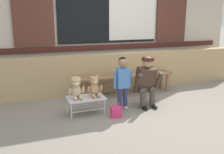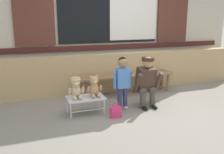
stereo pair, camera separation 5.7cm
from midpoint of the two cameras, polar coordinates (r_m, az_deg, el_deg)
ground_plane at (r=4.56m, az=7.62°, el=-7.69°), size 60.00×60.00×0.00m
brick_low_wall at (r=5.69m, az=1.16°, el=1.15°), size 6.55×0.25×0.85m
shop_facade at (r=6.05m, az=-0.55°, el=15.25°), size 6.68×0.26×3.65m
wooden_bench_long at (r=5.41m, az=3.54°, el=-0.09°), size 2.10×0.40×0.44m
small_display_bench at (r=4.35m, az=-5.65°, el=-4.95°), size 0.64×0.36×0.30m
teddy_bear_with_hat at (r=4.26m, az=-7.81°, el=-2.52°), size 0.28×0.27×0.36m
teddy_bear_plain at (r=4.34m, az=-3.67°, el=-2.26°), size 0.28×0.26×0.36m
child_standing at (r=4.47m, az=2.78°, el=-0.06°), size 0.35×0.18×0.96m
adult_crouching at (r=4.68m, az=8.24°, el=-0.99°), size 0.50×0.49×0.95m
handbag_on_ground at (r=4.23m, az=1.23°, el=-7.88°), size 0.18×0.11×0.27m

